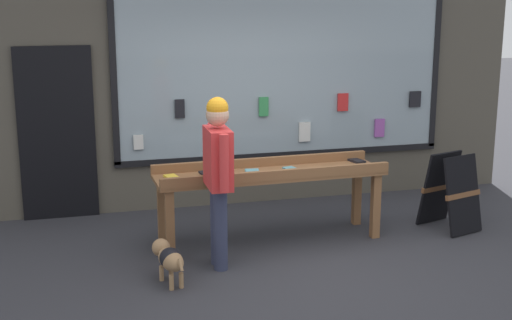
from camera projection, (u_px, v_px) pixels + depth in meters
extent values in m
plane|color=#2D2D33|center=(292.00, 266.00, 7.23)|extent=(40.00, 40.00, 0.00)
cube|color=#4C473D|center=(236.00, 69.00, 9.08)|extent=(7.58, 0.20, 3.51)
cube|color=#8C9EA8|center=(284.00, 75.00, 9.13)|extent=(4.30, 0.03, 2.09)
cube|color=black|center=(283.00, 154.00, 9.37)|extent=(4.38, 0.06, 0.08)
cube|color=black|center=(114.00, 81.00, 8.59)|extent=(0.08, 0.06, 2.09)
cube|color=black|center=(435.00, 71.00, 9.67)|extent=(0.08, 0.06, 2.09)
cube|color=silver|center=(138.00, 142.00, 8.79)|extent=(0.12, 0.03, 0.18)
cube|color=black|center=(180.00, 109.00, 8.84)|extent=(0.12, 0.03, 0.23)
cube|color=yellow|center=(224.00, 139.00, 9.07)|extent=(0.12, 0.03, 0.19)
cube|color=#338C4C|center=(264.00, 107.00, 9.11)|extent=(0.12, 0.03, 0.25)
cube|color=silver|center=(305.00, 132.00, 9.34)|extent=(0.15, 0.03, 0.26)
cube|color=red|center=(343.00, 102.00, 9.38)|extent=(0.14, 0.03, 0.23)
cube|color=#994CA5|center=(379.00, 128.00, 9.61)|extent=(0.14, 0.03, 0.24)
cube|color=black|center=(415.00, 99.00, 9.65)|extent=(0.16, 0.03, 0.22)
cube|color=black|center=(57.00, 134.00, 8.56)|extent=(0.90, 0.04, 2.10)
cube|color=brown|center=(170.00, 225.00, 7.34)|extent=(0.09, 0.09, 0.74)
cube|color=brown|center=(375.00, 206.00, 8.00)|extent=(0.09, 0.09, 0.74)
cube|color=brown|center=(162.00, 211.00, 7.81)|extent=(0.09, 0.09, 0.74)
cube|color=brown|center=(357.00, 194.00, 8.46)|extent=(0.09, 0.09, 0.74)
cube|color=brown|center=(270.00, 174.00, 7.81)|extent=(2.55, 0.74, 0.04)
cube|color=brown|center=(279.00, 176.00, 7.52)|extent=(2.53, 0.14, 0.12)
cube|color=brown|center=(262.00, 163.00, 8.08)|extent=(2.53, 0.14, 0.12)
cube|color=yellow|center=(172.00, 177.00, 7.58)|extent=(0.16, 0.21, 0.02)
cube|color=black|center=(208.00, 173.00, 7.73)|extent=(0.18, 0.21, 0.02)
cube|color=#5999A5|center=(252.00, 172.00, 7.75)|extent=(0.18, 0.22, 0.03)
cube|color=#5999A5|center=(291.00, 169.00, 7.91)|extent=(0.16, 0.21, 0.02)
cube|color=#994CA5|center=(328.00, 170.00, 7.87)|extent=(0.15, 0.23, 0.03)
cube|color=black|center=(356.00, 161.00, 8.31)|extent=(0.18, 0.25, 0.03)
cylinder|color=#2D334C|center=(221.00, 230.00, 7.05)|extent=(0.14, 0.14, 0.83)
cylinder|color=#2D334C|center=(217.00, 225.00, 7.21)|extent=(0.14, 0.14, 0.83)
cube|color=red|center=(218.00, 158.00, 6.96)|extent=(0.23, 0.47, 0.59)
cylinder|color=red|center=(224.00, 163.00, 6.68)|extent=(0.09, 0.09, 0.56)
cylinder|color=red|center=(212.00, 150.00, 7.24)|extent=(0.09, 0.09, 0.56)
sphere|color=tan|center=(217.00, 115.00, 6.87)|extent=(0.23, 0.23, 0.23)
sphere|color=orange|center=(217.00, 108.00, 6.85)|extent=(0.21, 0.21, 0.21)
ellipsoid|color=#99724C|center=(171.00, 260.00, 6.72)|extent=(0.29, 0.45, 0.20)
ellipsoid|color=black|center=(171.00, 259.00, 6.72)|extent=(0.26, 0.29, 0.21)
sphere|color=#99724C|center=(161.00, 248.00, 6.93)|extent=(0.18, 0.18, 0.18)
cylinder|color=#99724C|center=(181.00, 265.00, 6.51)|extent=(0.05, 0.10, 0.12)
cylinder|color=#99724C|center=(171.00, 271.00, 6.89)|extent=(0.04, 0.04, 0.15)
cylinder|color=#99724C|center=(162.00, 273.00, 6.85)|extent=(0.04, 0.04, 0.15)
cylinder|color=#99724C|center=(181.00, 280.00, 6.68)|extent=(0.04, 0.04, 0.15)
cylinder|color=#99724C|center=(171.00, 282.00, 6.63)|extent=(0.04, 0.04, 0.15)
cube|color=black|center=(463.00, 195.00, 8.14)|extent=(0.53, 0.35, 0.89)
cube|color=brown|center=(463.00, 195.00, 8.14)|extent=(0.52, 0.21, 0.07)
cube|color=black|center=(439.00, 188.00, 8.44)|extent=(0.53, 0.35, 0.89)
cube|color=brown|center=(439.00, 188.00, 8.44)|extent=(0.52, 0.21, 0.07)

